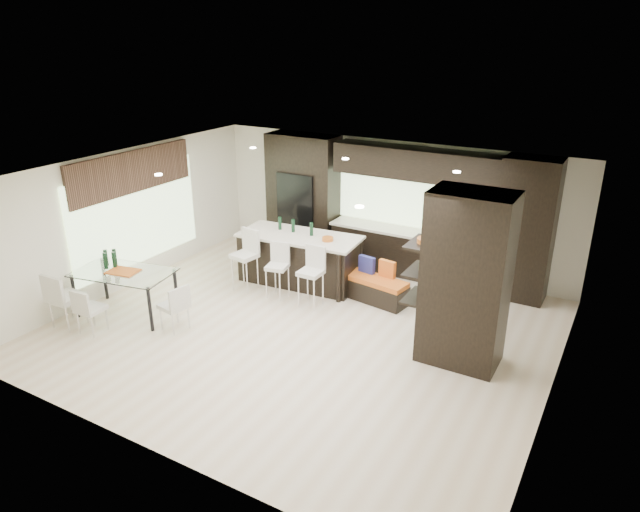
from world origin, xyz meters
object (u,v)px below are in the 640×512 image
Objects in this scene: kitchen_island at (300,259)px; stool_right at (311,283)px; dining_table at (126,293)px; chair_far at (67,301)px; chair_near at (91,312)px; stool_mid at (277,276)px; bench at (376,290)px; stool_left at (245,266)px; floor_vase at (441,324)px; chair_end at (174,309)px.

kitchen_island is 2.63× the size of stool_right.
chair_far is (-0.53, -0.81, 0.05)m from dining_table.
kitchen_island is at bearing 53.16° from chair_far.
chair_near is (-2.70, -2.68, -0.08)m from stool_right.
stool_right is 3.81m from chair_near.
chair_far is (-0.53, -0.05, 0.09)m from chair_near.
kitchen_island reaches higher than stool_right.
chair_far is at bearing -144.51° from stool_mid.
dining_table is (-2.70, -1.92, -0.05)m from stool_right.
bench is at bearing 38.06° from chair_far.
kitchen_island is 1.12m from stool_left.
stool_mid is 0.71× the size of bench.
floor_vase is (4.13, -0.47, 0.07)m from stool_left.
chair_end is (1.14, 0.00, -0.03)m from dining_table.
stool_mid is 0.93× the size of stool_right.
stool_mid is 1.14× the size of chair_near.
stool_right is 2.47m from chair_end.
chair_end is at bearing -111.47° from kitchen_island.
dining_table is at bearing -144.48° from stool_right.
kitchen_island is 2.87m from chair_end.
dining_table is 0.97m from chair_far.
stool_left is at bearing 62.74° from chair_near.
floor_vase is (1.68, -1.26, 0.32)m from bench.
chair_far is at bearing -134.38° from dining_table.
floor_vase is at bearing 1.83° from stool_left.
chair_end is at bearing 24.03° from chair_far.
stool_left is 1.91m from chair_end.
chair_far is at bearing -129.95° from kitchen_island.
floor_vase is at bearing -20.52° from stool_mid.
chair_end is at bearing -128.97° from stool_right.
bench is at bearing 143.15° from floor_vase.
kitchen_island reaches higher than chair_far.
chair_end is (-1.56, -1.92, -0.08)m from stool_right.
kitchen_island is at bearing 158.93° from floor_vase.
dining_table is at bearing 87.19° from chair_near.
floor_vase is at bearing 19.61° from chair_near.
chair_far is (-3.24, -2.73, 0.00)m from stool_right.
chair_far is at bearing -114.49° from stool_left.
stool_left reaches higher than stool_mid.
kitchen_island is at bearing 56.64° from stool_left.
stool_left is at bearing 55.44° from chair_far.
stool_left is 2.59m from bench.
chair_end is (1.68, 0.81, -0.08)m from chair_far.
chair_near is 1.38m from chair_end.
floor_vase reaches higher than bench.
chair_end is (-4.20, -1.44, -0.17)m from floor_vase.
stool_left reaches higher than chair_end.
kitchen_island reaches higher than stool_mid.
dining_table is at bearing 100.28° from chair_end.
bench is at bearing -32.82° from chair_end.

